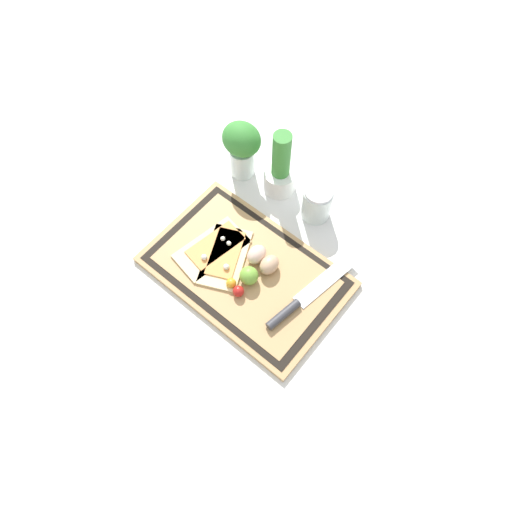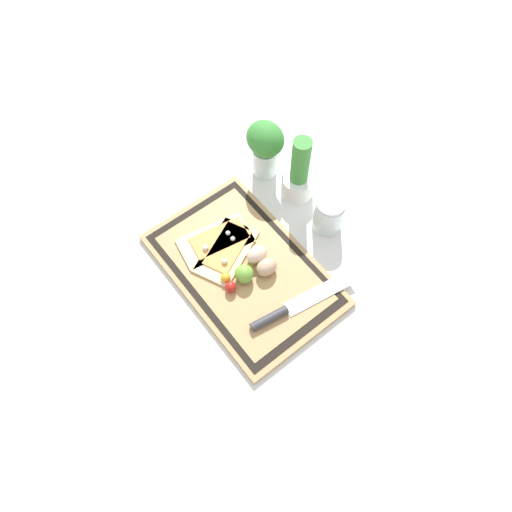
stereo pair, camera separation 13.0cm
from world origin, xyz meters
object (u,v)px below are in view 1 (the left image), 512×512
at_px(pizza_slice_near, 213,248).
at_px(cherry_tomato_red, 238,291).
at_px(lime, 249,276).
at_px(sauce_jar, 317,204).
at_px(egg_pink, 258,255).
at_px(knife, 298,303).
at_px(herb_glass, 242,146).
at_px(egg_brown, 269,265).
at_px(cherry_tomato_yellow, 230,282).
at_px(herb_pot, 280,171).
at_px(pizza_slice_far, 226,256).

height_order(pizza_slice_near, cherry_tomato_red, cherry_tomato_red).
relative_size(lime, sauce_jar, 0.45).
xyz_separation_m(egg_pink, sauce_jar, (0.02, 0.22, 0.01)).
bearing_deg(knife, herb_glass, 148.10).
bearing_deg(pizza_slice_near, lime, -3.39).
height_order(knife, egg_brown, egg_brown).
bearing_deg(cherry_tomato_red, cherry_tomato_yellow, 170.52).
distance_m(pizza_slice_near, lime, 0.14).
bearing_deg(cherry_tomato_yellow, sauce_jar, 84.31).
xyz_separation_m(lime, herb_pot, (-0.13, 0.29, 0.03)).
bearing_deg(knife, cherry_tomato_red, -151.32).
bearing_deg(pizza_slice_near, herb_pot, 89.48).
bearing_deg(egg_pink, lime, -71.41).
height_order(knife, sauce_jar, sauce_jar).
bearing_deg(egg_brown, pizza_slice_far, -157.02).
xyz_separation_m(cherry_tomato_red, cherry_tomato_yellow, (-0.03, 0.01, -0.00)).
bearing_deg(cherry_tomato_yellow, pizza_slice_far, 139.51).
relative_size(lime, herb_glass, 0.26).
height_order(egg_pink, herb_pot, herb_pot).
xyz_separation_m(pizza_slice_far, cherry_tomato_yellow, (0.06, -0.05, 0.01)).
distance_m(sauce_jar, herb_glass, 0.26).
distance_m(egg_brown, lime, 0.06).
relative_size(pizza_slice_near, lime, 4.24).
height_order(pizza_slice_far, egg_pink, egg_pink).
bearing_deg(lime, knife, 10.74).
xyz_separation_m(knife, lime, (-0.14, -0.03, 0.02)).
xyz_separation_m(pizza_slice_far, cherry_tomato_red, (0.10, -0.06, 0.01)).
relative_size(pizza_slice_far, herb_pot, 0.98).
relative_size(egg_brown, cherry_tomato_red, 1.99).
height_order(egg_pink, cherry_tomato_red, egg_pink).
bearing_deg(sauce_jar, herb_glass, -176.05).
bearing_deg(pizza_slice_far, knife, 3.60).
bearing_deg(egg_brown, cherry_tomato_yellow, -115.92).
relative_size(egg_pink, cherry_tomato_red, 1.99).
bearing_deg(sauce_jar, pizza_slice_far, -109.04).
relative_size(pizza_slice_near, pizza_slice_far, 0.98).
bearing_deg(herb_pot, herb_glass, -168.33).
bearing_deg(egg_brown, herb_glass, 142.19).
height_order(cherry_tomato_yellow, sauce_jar, sauce_jar).
bearing_deg(egg_pink, herb_pot, 115.61).
relative_size(egg_brown, sauce_jar, 0.53).
distance_m(pizza_slice_near, pizza_slice_far, 0.04).
relative_size(pizza_slice_far, lime, 4.34).
bearing_deg(sauce_jar, egg_pink, -96.04).
bearing_deg(herb_pot, sauce_jar, -3.00).
height_order(egg_brown, lime, lime).
relative_size(knife, egg_brown, 5.12).
bearing_deg(pizza_slice_far, lime, -7.32).
relative_size(cherry_tomato_yellow, sauce_jar, 0.24).
xyz_separation_m(pizza_slice_far, herb_pot, (-0.04, 0.28, 0.05)).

